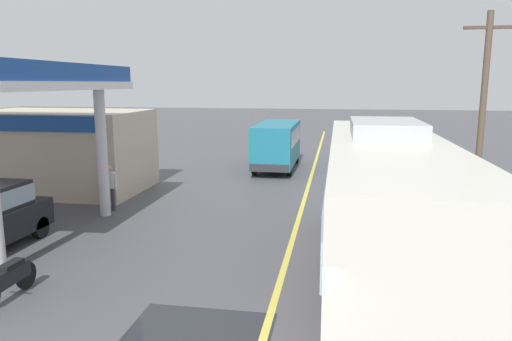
% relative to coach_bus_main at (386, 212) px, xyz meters
% --- Properties ---
extents(ground, '(120.00, 120.00, 0.00)m').
position_rel_coach_bus_main_xyz_m(ground, '(-2.34, 15.22, -1.72)').
color(ground, '#4C4C51').
extents(lane_divider_stripe, '(0.16, 50.00, 0.01)m').
position_rel_coach_bus_main_xyz_m(lane_divider_stripe, '(-2.34, 10.22, -1.72)').
color(lane_divider_stripe, '#D8CC4C').
rests_on(lane_divider_stripe, ground).
extents(coach_bus_main, '(2.60, 11.04, 3.69)m').
position_rel_coach_bus_main_xyz_m(coach_bus_main, '(0.00, 0.00, 0.00)').
color(coach_bus_main, silver).
rests_on(coach_bus_main, ground).
extents(gas_station_roadside, '(9.10, 11.95, 5.10)m').
position_rel_coach_bus_main_xyz_m(gas_station_roadside, '(-12.74, 5.88, 0.91)').
color(gas_station_roadside, '#194799').
rests_on(gas_station_roadside, ground).
extents(minibus_opposing_lane, '(2.04, 6.13, 2.44)m').
position_rel_coach_bus_main_xyz_m(minibus_opposing_lane, '(-4.30, 14.66, -0.25)').
color(minibus_opposing_lane, teal).
rests_on(minibus_opposing_lane, ground).
extents(motorcycle_parked_forecourt, '(0.55, 1.80, 0.92)m').
position_rel_coach_bus_main_xyz_m(motorcycle_parked_forecourt, '(-7.94, -2.13, -1.28)').
color(motorcycle_parked_forecourt, black).
rests_on(motorcycle_parked_forecourt, ground).
extents(pedestrian_near_pump, '(0.55, 0.22, 1.66)m').
position_rel_coach_bus_main_xyz_m(pedestrian_near_pump, '(-9.15, 5.04, -0.79)').
color(pedestrian_near_pump, '#33333F').
rests_on(pedestrian_near_pump, ground).
extents(utility_pole_roadside, '(1.80, 0.24, 7.16)m').
position_rel_coach_bus_main_xyz_m(utility_pole_roadside, '(4.25, 8.66, 2.04)').
color(utility_pole_roadside, brown).
rests_on(utility_pole_roadside, ground).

